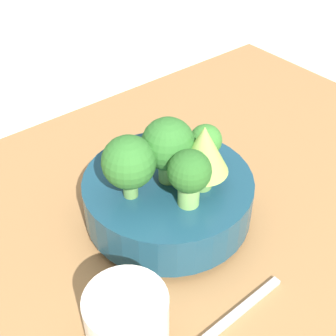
{
  "coord_description": "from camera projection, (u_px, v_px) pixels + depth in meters",
  "views": [
    {
      "loc": [
        -0.29,
        -0.34,
        0.53
      ],
      "look_at": [
        0.02,
        0.04,
        0.13
      ],
      "focal_mm": 50.0,
      "sensor_mm": 36.0,
      "label": 1
    }
  ],
  "objects": [
    {
      "name": "ground_plane",
      "position": [
        175.0,
        256.0,
        0.68
      ],
      "size": [
        6.0,
        6.0,
        0.0
      ],
      "primitive_type": "plane",
      "color": "beige"
    },
    {
      "name": "table",
      "position": [
        175.0,
        248.0,
        0.67
      ],
      "size": [
        1.12,
        0.78,
        0.03
      ],
      "color": "#9E7042",
      "rests_on": "ground_plane"
    },
    {
      "name": "bowl",
      "position": [
        168.0,
        197.0,
        0.66
      ],
      "size": [
        0.24,
        0.24,
        0.08
      ],
      "color": "navy",
      "rests_on": "table"
    },
    {
      "name": "broccoli_floret_left",
      "position": [
        129.0,
        163.0,
        0.58
      ],
      "size": [
        0.07,
        0.07,
        0.09
      ],
      "color": "#609347",
      "rests_on": "bowl"
    },
    {
      "name": "broccoli_floret_center",
      "position": [
        168.0,
        145.0,
        0.61
      ],
      "size": [
        0.07,
        0.07,
        0.1
      ],
      "color": "#6BA34C",
      "rests_on": "bowl"
    },
    {
      "name": "romanesco_piece_near",
      "position": [
        206.0,
        153.0,
        0.59
      ],
      "size": [
        0.07,
        0.07,
        0.1
      ],
      "color": "#609347",
      "rests_on": "bowl"
    },
    {
      "name": "broccoli_floret_right",
      "position": [
        206.0,
        142.0,
        0.65
      ],
      "size": [
        0.05,
        0.05,
        0.06
      ],
      "color": "#609347",
      "rests_on": "bowl"
    },
    {
      "name": "broccoli_floret_front",
      "position": [
        189.0,
        174.0,
        0.57
      ],
      "size": [
        0.06,
        0.06,
        0.08
      ],
      "color": "#7AB256",
      "rests_on": "bowl"
    },
    {
      "name": "cup",
      "position": [
        128.0,
        327.0,
        0.5
      ],
      "size": [
        0.09,
        0.09,
        0.1
      ],
      "color": "silver",
      "rests_on": "table"
    },
    {
      "name": "fork",
      "position": [
        230.0,
        319.0,
        0.56
      ],
      "size": [
        0.18,
        0.01,
        0.01
      ],
      "color": "#B2B2B7",
      "rests_on": "table"
    }
  ]
}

